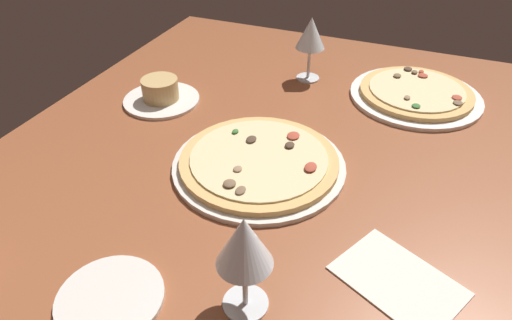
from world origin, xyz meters
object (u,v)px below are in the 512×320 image
at_px(wine_glass_near, 244,245).
at_px(paper_menu, 398,281).
at_px(side_plate, 110,298).
at_px(pizza_side, 416,94).
at_px(ramekin_on_saucer, 161,94).
at_px(wine_glass_far, 311,35).
at_px(pizza_main, 260,163).

xyz_separation_m(wine_glass_near, paper_menu, (0.12, -0.19, -0.12)).
relative_size(wine_glass_near, side_plate, 1.08).
relative_size(pizza_side, wine_glass_near, 1.91).
relative_size(ramekin_on_saucer, paper_menu, 1.04).
distance_m(wine_glass_far, side_plate, 0.79).
bearing_deg(pizza_side, paper_menu, -175.53).
xyz_separation_m(wine_glass_far, wine_glass_near, (-0.71, -0.13, 0.00)).
xyz_separation_m(ramekin_on_saucer, paper_menu, (-0.33, -0.61, -0.02)).
bearing_deg(paper_menu, wine_glass_far, 54.71).
relative_size(ramekin_on_saucer, side_plate, 1.20).
height_order(pizza_side, side_plate, pizza_side).
bearing_deg(pizza_main, ramekin_on_saucer, 64.12).
distance_m(pizza_side, ramekin_on_saucer, 0.62).
distance_m(pizza_main, pizza_side, 0.47).
relative_size(pizza_main, side_plate, 2.22).
bearing_deg(pizza_side, ramekin_on_saucer, 113.95).
bearing_deg(pizza_main, side_plate, 167.82).
bearing_deg(paper_menu, pizza_side, 30.54).
distance_m(pizza_main, paper_menu, 0.34).
height_order(pizza_main, paper_menu, pizza_main).
bearing_deg(pizza_main, wine_glass_far, 4.02).
bearing_deg(side_plate, pizza_side, -22.80).
height_order(pizza_main, pizza_side, same).
bearing_deg(pizza_main, pizza_side, -31.23).
relative_size(wine_glass_far, wine_glass_near, 0.99).
bearing_deg(wine_glass_near, pizza_main, 18.27).
bearing_deg(ramekin_on_saucer, pizza_side, -66.05).
height_order(pizza_main, side_plate, pizza_main).
bearing_deg(wine_glass_near, paper_menu, -57.59).
bearing_deg(wine_glass_far, pizza_side, -90.23).
bearing_deg(pizza_side, pizza_main, 148.77).
distance_m(ramekin_on_saucer, side_plate, 0.58).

